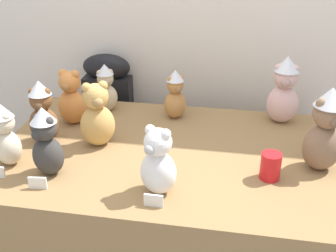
# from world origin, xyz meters

# --- Properties ---
(wall_back) EXTENTS (7.00, 0.08, 2.60)m
(wall_back) POSITION_xyz_m (0.00, 1.00, 1.30)
(wall_back) COLOR silver
(wall_back) RESTS_ON ground_plane
(display_table) EXTENTS (1.52, 1.00, 0.78)m
(display_table) POSITION_xyz_m (0.00, 0.25, 0.39)
(display_table) COLOR olive
(display_table) RESTS_ON ground_plane
(instrument_case) EXTENTS (0.28, 0.13, 1.01)m
(instrument_case) POSITION_xyz_m (-0.47, 0.88, 0.51)
(instrument_case) COLOR black
(instrument_case) RESTS_ON ground_plane
(teddy_bear_honey) EXTENTS (0.20, 0.19, 0.30)m
(teddy_bear_honey) POSITION_xyz_m (-0.32, 0.25, 0.92)
(teddy_bear_honey) COLOR tan
(teddy_bear_honey) RESTS_ON display_table
(teddy_bear_ginger) EXTENTS (0.15, 0.13, 0.28)m
(teddy_bear_ginger) POSITION_xyz_m (-0.52, 0.44, 0.91)
(teddy_bear_ginger) COLOR #D17F3D
(teddy_bear_ginger) RESTS_ON display_table
(teddy_bear_charcoal) EXTENTS (0.16, 0.15, 0.29)m
(teddy_bear_charcoal) POSITION_xyz_m (-0.44, -0.02, 0.92)
(teddy_bear_charcoal) COLOR #383533
(teddy_bear_charcoal) RESTS_ON display_table
(teddy_bear_mocha) EXTENTS (0.20, 0.19, 0.36)m
(teddy_bear_mocha) POSITION_xyz_m (0.64, 0.21, 0.95)
(teddy_bear_mocha) COLOR #7F6047
(teddy_bear_mocha) RESTS_ON display_table
(teddy_bear_sand) EXTENTS (0.15, 0.14, 0.26)m
(teddy_bear_sand) POSITION_xyz_m (-0.40, 0.62, 0.90)
(teddy_bear_sand) COLOR #CCB78E
(teddy_bear_sand) RESTS_ON display_table
(teddy_bear_snow) EXTENTS (0.17, 0.16, 0.27)m
(teddy_bear_snow) POSITION_xyz_m (0.02, -0.07, 0.90)
(teddy_bear_snow) COLOR white
(teddy_bear_snow) RESTS_ON display_table
(teddy_bear_cream) EXTENTS (0.16, 0.15, 0.27)m
(teddy_bear_cream) POSITION_xyz_m (-0.63, 0.02, 0.91)
(teddy_bear_cream) COLOR beige
(teddy_bear_cream) RESTS_ON display_table
(teddy_bear_blush) EXTENTS (0.16, 0.14, 0.34)m
(teddy_bear_blush) POSITION_xyz_m (0.51, 0.64, 0.94)
(teddy_bear_blush) COLOR beige
(teddy_bear_blush) RESTS_ON display_table
(teddy_bear_caramel) EXTENTS (0.15, 0.14, 0.26)m
(teddy_bear_caramel) POSITION_xyz_m (-0.02, 0.59, 0.90)
(teddy_bear_caramel) COLOR #B27A42
(teddy_bear_caramel) RESTS_ON display_table
(teddy_bear_chestnut) EXTENTS (0.15, 0.13, 0.29)m
(teddy_bear_chestnut) POSITION_xyz_m (-0.57, 0.24, 0.92)
(teddy_bear_chestnut) COLOR brown
(teddy_bear_chestnut) RESTS_ON display_table
(party_cup_red) EXTENTS (0.08, 0.08, 0.11)m
(party_cup_red) POSITION_xyz_m (0.43, 0.10, 0.83)
(party_cup_red) COLOR red
(party_cup_red) RESTS_ON display_table
(name_card_front_left) EXTENTS (0.07, 0.02, 0.05)m
(name_card_front_left) POSITION_xyz_m (-0.44, -0.13, 0.80)
(name_card_front_left) COLOR white
(name_card_front_left) RESTS_ON display_table
(name_card_front_middle) EXTENTS (0.07, 0.01, 0.05)m
(name_card_front_middle) POSITION_xyz_m (0.02, -0.16, 0.80)
(name_card_front_middle) COLOR white
(name_card_front_middle) RESTS_ON display_table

